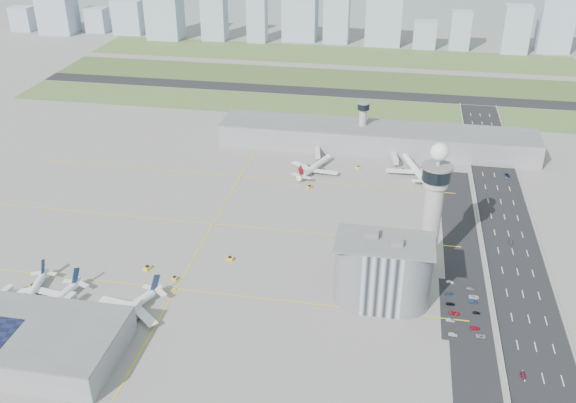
% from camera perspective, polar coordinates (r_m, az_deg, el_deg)
% --- Properties ---
extents(ground, '(1000.00, 1000.00, 0.00)m').
position_cam_1_polar(ground, '(313.17, -1.15, -5.39)').
color(ground, gray).
extents(grass_strip_0, '(480.00, 50.00, 0.08)m').
position_cam_1_polar(grass_strip_0, '(516.14, 1.59, 8.51)').
color(grass_strip_0, '#4D6D33').
rests_on(grass_strip_0, ground).
extents(grass_strip_1, '(480.00, 60.00, 0.08)m').
position_cam_1_polar(grass_strip_1, '(586.67, 2.74, 10.91)').
color(grass_strip_1, '#405729').
rests_on(grass_strip_1, ground).
extents(grass_strip_2, '(480.00, 70.00, 0.08)m').
position_cam_1_polar(grass_strip_2, '(662.98, 3.71, 12.90)').
color(grass_strip_2, '#466630').
rests_on(grass_strip_2, ground).
extents(runway, '(480.00, 22.00, 0.10)m').
position_cam_1_polar(runway, '(550.78, 2.19, 9.77)').
color(runway, black).
rests_on(runway, ground).
extents(highway, '(28.00, 500.00, 0.10)m').
position_cam_1_polar(highway, '(314.91, 20.01, -7.12)').
color(highway, black).
rests_on(highway, ground).
extents(barrier_left, '(0.60, 500.00, 1.20)m').
position_cam_1_polar(barrier_left, '(312.14, 17.49, -6.87)').
color(barrier_left, '#9E9E99').
rests_on(barrier_left, ground).
extents(barrier_right, '(0.60, 500.00, 1.20)m').
position_cam_1_polar(barrier_right, '(317.68, 22.52, -7.18)').
color(barrier_right, '#9E9E99').
rests_on(barrier_right, ground).
extents(landside_road, '(18.00, 260.00, 0.08)m').
position_cam_1_polar(landside_road, '(302.75, 15.58, -7.89)').
color(landside_road, black).
rests_on(landside_road, ground).
extents(parking_lot, '(20.00, 44.00, 0.10)m').
position_cam_1_polar(parking_lot, '(292.83, 15.33, -9.22)').
color(parking_lot, black).
rests_on(parking_lot, ground).
extents(taxiway_line_h_0, '(260.00, 0.60, 0.01)m').
position_cam_1_polar(taxiway_line_h_0, '(299.05, -9.90, -7.68)').
color(taxiway_line_h_0, yellow).
rests_on(taxiway_line_h_0, ground).
extents(taxiway_line_h_1, '(260.00, 0.60, 0.01)m').
position_cam_1_polar(taxiway_line_h_1, '(346.63, -6.67, -2.02)').
color(taxiway_line_h_1, yellow).
rests_on(taxiway_line_h_1, ground).
extents(taxiway_line_h_2, '(260.00, 0.60, 0.01)m').
position_cam_1_polar(taxiway_line_h_2, '(397.58, -4.27, 2.24)').
color(taxiway_line_h_2, yellow).
rests_on(taxiway_line_h_2, ground).
extents(taxiway_line_v, '(0.60, 260.00, 0.01)m').
position_cam_1_polar(taxiway_line_v, '(346.63, -6.67, -2.02)').
color(taxiway_line_v, yellow).
rests_on(taxiway_line_v, ground).
extents(control_tower, '(14.00, 14.00, 64.50)m').
position_cam_1_polar(control_tower, '(298.28, 12.79, -0.16)').
color(control_tower, '#ADAAA5').
rests_on(control_tower, ground).
extents(secondary_tower, '(8.60, 8.60, 31.90)m').
position_cam_1_polar(secondary_tower, '(434.73, 6.66, 7.14)').
color(secondary_tower, '#ADAAA5').
rests_on(secondary_tower, ground).
extents(admin_building, '(42.00, 24.00, 33.50)m').
position_cam_1_polar(admin_building, '(281.92, 8.41, -6.20)').
color(admin_building, '#B2B2B7').
rests_on(admin_building, ground).
extents(terminal_pier, '(210.00, 32.00, 15.80)m').
position_cam_1_polar(terminal_pier, '(436.44, 7.87, 5.61)').
color(terminal_pier, gray).
rests_on(terminal_pier, ground).
extents(near_terminal, '(84.00, 42.00, 13.00)m').
position_cam_1_polar(near_terminal, '(278.69, -23.16, -11.24)').
color(near_terminal, gray).
rests_on(near_terminal, ground).
extents(airplane_near_a, '(34.97, 39.37, 9.86)m').
position_cam_1_polar(airplane_near_a, '(308.01, -21.89, -7.25)').
color(airplane_near_a, white).
rests_on(airplane_near_a, ground).
extents(airplane_near_b, '(38.77, 43.31, 10.64)m').
position_cam_1_polar(airplane_near_b, '(297.46, -20.24, -8.17)').
color(airplane_near_b, white).
rests_on(airplane_near_b, ground).
extents(airplane_near_c, '(46.23, 49.20, 10.94)m').
position_cam_1_polar(airplane_near_c, '(284.30, -14.13, -8.95)').
color(airplane_near_c, white).
rests_on(airplane_near_c, ground).
extents(airplane_far_a, '(44.76, 48.05, 10.84)m').
position_cam_1_polar(airplane_far_a, '(400.98, 2.39, 3.39)').
color(airplane_far_a, white).
rests_on(airplane_far_a, ground).
extents(airplane_far_b, '(49.26, 53.35, 12.24)m').
position_cam_1_polar(airplane_far_b, '(406.05, 11.19, 3.29)').
color(airplane_far_b, white).
rests_on(airplane_far_b, ground).
extents(jet_bridge_near_1, '(5.39, 14.31, 5.70)m').
position_cam_1_polar(jet_bridge_near_1, '(291.93, -20.06, -9.50)').
color(jet_bridge_near_1, silver).
rests_on(jet_bridge_near_1, ground).
extents(jet_bridge_near_2, '(5.39, 14.31, 5.70)m').
position_cam_1_polar(jet_bridge_near_2, '(279.25, -14.61, -10.46)').
color(jet_bridge_near_2, silver).
rests_on(jet_bridge_near_2, ground).
extents(jet_bridge_far_0, '(5.39, 14.31, 5.70)m').
position_cam_1_polar(jet_bridge_far_0, '(426.50, 2.59, 4.57)').
color(jet_bridge_far_0, silver).
rests_on(jet_bridge_far_0, ground).
extents(jet_bridge_far_1, '(5.39, 14.31, 5.70)m').
position_cam_1_polar(jet_bridge_far_1, '(423.48, 9.33, 4.03)').
color(jet_bridge_far_1, silver).
rests_on(jet_bridge_far_1, ground).
extents(tug_0, '(4.12, 3.43, 2.05)m').
position_cam_1_polar(tug_0, '(317.00, -21.72, -7.00)').
color(tug_0, gold).
rests_on(tug_0, ground).
extents(tug_1, '(3.49, 4.11, 2.02)m').
position_cam_1_polar(tug_1, '(314.45, -12.39, -5.76)').
color(tug_1, yellow).
rests_on(tug_1, ground).
extents(tug_2, '(3.23, 2.56, 1.66)m').
position_cam_1_polar(tug_2, '(305.10, -10.06, -6.70)').
color(tug_2, orange).
rests_on(tug_2, ground).
extents(tug_3, '(3.56, 2.68, 1.91)m').
position_cam_1_polar(tug_3, '(315.40, -5.19, -5.04)').
color(tug_3, '#FBA921').
rests_on(tug_3, ground).
extents(tug_4, '(3.48, 3.68, 1.76)m').
position_cam_1_polar(tug_4, '(382.13, 1.92, 1.33)').
color(tug_4, orange).
rests_on(tug_4, ground).
extents(tug_5, '(3.35, 3.28, 1.62)m').
position_cam_1_polar(tug_5, '(409.17, 6.24, 3.05)').
color(tug_5, yellow).
rests_on(tug_5, ground).
extents(car_lot_0, '(3.95, 1.97, 1.29)m').
position_cam_1_polar(car_lot_0, '(277.11, 14.46, -11.37)').
color(car_lot_0, silver).
rests_on(car_lot_0, ground).
extents(car_lot_1, '(3.77, 1.40, 1.23)m').
position_cam_1_polar(car_lot_1, '(284.37, 14.24, -10.18)').
color(car_lot_1, '#A2A2A2').
rests_on(car_lot_1, ground).
extents(car_lot_2, '(4.56, 2.67, 1.19)m').
position_cam_1_polar(car_lot_2, '(288.83, 14.58, -9.56)').
color(car_lot_2, '#B11225').
rests_on(car_lot_2, ground).
extents(car_lot_3, '(3.89, 1.82, 1.10)m').
position_cam_1_polar(car_lot_3, '(293.74, 14.24, -8.81)').
color(car_lot_3, black).
rests_on(car_lot_3, ground).
extents(car_lot_4, '(3.76, 1.96, 1.22)m').
position_cam_1_polar(car_lot_4, '(299.94, 14.12, -7.92)').
color(car_lot_4, navy).
rests_on(car_lot_4, ground).
extents(car_lot_5, '(3.37, 1.45, 1.08)m').
position_cam_1_polar(car_lot_5, '(307.54, 14.20, -6.95)').
color(car_lot_5, white).
rests_on(car_lot_5, ground).
extents(car_lot_6, '(4.45, 2.40, 1.19)m').
position_cam_1_polar(car_lot_6, '(279.29, 16.78, -11.39)').
color(car_lot_6, '#9D9D9D').
rests_on(car_lot_6, ground).
extents(car_lot_7, '(4.17, 1.99, 1.17)m').
position_cam_1_polar(car_lot_7, '(282.84, 16.29, -10.74)').
color(car_lot_7, '#A80B25').
rests_on(car_lot_7, ground).
extents(car_lot_8, '(3.19, 1.32, 1.08)m').
position_cam_1_polar(car_lot_8, '(291.56, 16.41, -9.46)').
color(car_lot_8, black).
rests_on(car_lot_8, ground).
extents(car_lot_9, '(3.77, 1.56, 1.21)m').
position_cam_1_polar(car_lot_9, '(297.43, 16.18, -8.57)').
color(car_lot_9, '#112A4E').
rests_on(car_lot_9, ground).
extents(car_lot_10, '(4.65, 2.18, 1.29)m').
position_cam_1_polar(car_lot_10, '(300.48, 16.21, -8.15)').
color(car_lot_10, silver).
rests_on(car_lot_10, ground).
extents(car_lot_11, '(4.35, 2.32, 1.20)m').
position_cam_1_polar(car_lot_11, '(305.54, 15.92, -7.45)').
color(car_lot_11, gray).
rests_on(car_lot_11, ground).
extents(car_hw_0, '(1.76, 3.92, 1.31)m').
position_cam_1_polar(car_hw_0, '(266.29, 20.16, -14.28)').
color(car_hw_0, maroon).
rests_on(car_hw_0, ground).
extents(car_hw_1, '(1.50, 3.94, 1.28)m').
position_cam_1_polar(car_hw_1, '(346.68, 19.18, -3.41)').
color(car_hw_1, '#242527').
rests_on(car_hw_1, ground).
extents(car_hw_2, '(2.89, 4.99, 1.31)m').
position_cam_1_polar(car_hw_2, '(419.18, 18.92, 2.23)').
color(car_hw_2, '#131D51').
rests_on(car_hw_2, ground).
extents(car_hw_4, '(1.60, 3.43, 1.14)m').
position_cam_1_polar(car_hw_4, '(470.50, 16.37, 5.43)').
color(car_hw_4, '#ADADAD').
rests_on(car_hw_4, ground).
extents(skyline_bldg_0, '(24.05, 19.24, 26.50)m').
position_cam_1_polar(skyline_bldg_0, '(818.50, -22.50, 14.79)').
color(skyline_bldg_0, '#9EADC1').
rests_on(skyline_bldg_0, ground).
extents(skyline_bldg_1, '(37.63, 30.10, 65.60)m').
position_cam_1_polar(skyline_bldg_1, '(787.82, -19.92, 16.25)').
color(skyline_bldg_1, '#9EADC1').
rests_on(skyline_bldg_1, ground).
extents(skyline_bldg_2, '(22.81, 18.25, 26.79)m').
position_cam_1_polar(skyline_bldg_2, '(783.86, -16.61, 15.22)').
color(skyline_bldg_2, '#9EADC1').
rests_on(skyline_bldg_2, ground).
extents(skyline_bldg_3, '(32.30, 25.84, 36.93)m').
position_cam_1_polar(skyline_bldg_3, '(767.71, -13.93, 15.68)').
color(skyline_bldg_3, '#9EADC1').
rests_on(skyline_bldg_3, ground).
extents(skyline_bldg_4, '(35.81, 28.65, 60.36)m').
position_cam_1_polar(skyline_bldg_4, '(732.74, -10.94, 16.36)').
color(skyline_bldg_4, '#9EADC1').
rests_on(skyline_bldg_4, ground).
extents(skyline_bldg_5, '(25.49, 20.39, 66.89)m').
position_cam_1_polar(skyline_bldg_5, '(719.03, -6.60, 16.71)').
color(skyline_bldg_5, '#9EADC1').
rests_on(skyline_bldg_5, ground).
extents(skyline_bldg_6, '(20.04, 16.03, 45.20)m').
position_cam_1_polar(skyline_bldg_6, '(707.65, -2.76, 15.78)').
color(skyline_bldg_6, '#9EADC1').
rests_on(skyline_bldg_6, ground).
extents(skyline_bldg_7, '(35.76, 28.61, 61.22)m').
position_cam_1_polar(skyline_bldg_7, '(716.12, 1.09, 16.61)').
color(skyline_bldg_7, '#9EADC1').
rests_on(skyline_bldg_7, ground).
extents(skyline_bldg_8, '(26.33, 21.06, 83.39)m').
position_cam_1_polar(skyline_bldg_8, '(703.61, 4.40, 17.25)').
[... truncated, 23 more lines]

